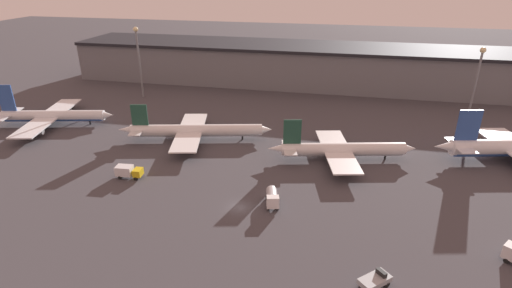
{
  "coord_description": "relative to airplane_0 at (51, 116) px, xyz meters",
  "views": [
    {
      "loc": [
        18.47,
        -68.12,
        45.66
      ],
      "look_at": [
        -0.73,
        19.33,
        6.0
      ],
      "focal_mm": 28.0,
      "sensor_mm": 36.0,
      "label": 1
    }
  ],
  "objects": [
    {
      "name": "lamp_post_0",
      "position": [
        14.2,
        33.54,
        13.63
      ],
      "size": [
        1.8,
        1.8,
        26.2
      ],
      "color": "slate",
      "rests_on": "ground"
    },
    {
      "name": "service_vehicle_1",
      "position": [
        96.22,
        -50.85,
        -1.79
      ],
      "size": [
        5.55,
        5.43,
        2.44
      ],
      "rotation": [
        0.0,
        0.0,
        0.75
      ],
      "color": "#9EA3A8",
      "rests_on": "ground"
    },
    {
      "name": "service_vehicle_3",
      "position": [
        41.04,
        -26.86,
        -1.25
      ],
      "size": [
        6.33,
        3.05,
        2.95
      ],
      "rotation": [
        0.0,
        0.0,
        0.08
      ],
      "color": "gold",
      "rests_on": "ground"
    },
    {
      "name": "airplane_1",
      "position": [
        48.46,
        -2.04,
        -0.04
      ],
      "size": [
        43.49,
        30.03,
        10.77
      ],
      "rotation": [
        0.0,
        0.0,
        0.23
      ],
      "color": "white",
      "rests_on": "ground"
    },
    {
      "name": "ground",
      "position": [
        69.95,
        -33.73,
        -2.93
      ],
      "size": [
        600.0,
        600.0,
        0.0
      ],
      "primitive_type": "plane",
      "color": "#423F44"
    },
    {
      "name": "lamp_post_1",
      "position": [
        130.01,
        33.54,
        12.1
      ],
      "size": [
        1.8,
        1.8,
        23.43
      ],
      "color": "slate",
      "rests_on": "ground"
    },
    {
      "name": "airplane_2",
      "position": [
        89.89,
        -6.24,
        -0.04
      ],
      "size": [
        37.77,
        27.34,
        11.1
      ],
      "rotation": [
        0.0,
        0.0,
        0.23
      ],
      "color": "white",
      "rests_on": "ground"
    },
    {
      "name": "terminal_building",
      "position": [
        69.95,
        65.63,
        5.31
      ],
      "size": [
        189.21,
        29.7,
        16.4
      ],
      "color": "slate",
      "rests_on": "ground"
    },
    {
      "name": "service_vehicle_2",
      "position": [
        76.38,
        -31.25,
        -1.14
      ],
      "size": [
        3.71,
        6.12,
        3.16
      ],
      "rotation": [
        0.0,
        0.0,
        -1.33
      ],
      "color": "white",
      "rests_on": "ground"
    },
    {
      "name": "airplane_0",
      "position": [
        0.0,
        0.0,
        0.0
      ],
      "size": [
        37.79,
        36.21,
        12.99
      ],
      "rotation": [
        0.0,
        0.0,
        0.23
      ],
      "color": "white",
      "rests_on": "ground"
    }
  ]
}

